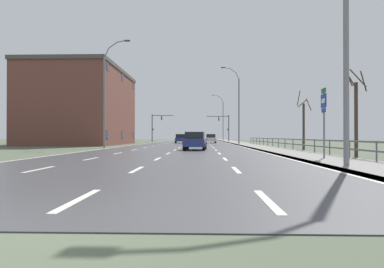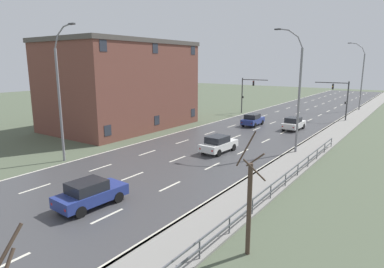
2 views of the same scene
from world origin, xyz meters
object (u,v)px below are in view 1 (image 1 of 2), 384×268
(car_far_right, at_px, (197,139))
(brick_building, at_px, (83,107))
(street_lamp_midground, at_px, (238,107))
(traffic_signal_right, at_px, (225,124))
(highway_sign, at_px, (324,114))
(car_near_left, at_px, (211,138))
(traffic_signal_left, at_px, (156,124))
(car_distant, at_px, (195,141))
(street_lamp_distant, at_px, (222,118))
(street_lamp_foreground, at_px, (342,26))
(car_mid_centre, at_px, (180,138))
(street_lamp_left_bank, at_px, (106,95))

(car_far_right, distance_m, brick_building, 17.72)
(street_lamp_midground, bearing_deg, traffic_signal_right, 91.04)
(traffic_signal_right, distance_m, brick_building, 30.44)
(highway_sign, relative_size, car_near_left, 0.88)
(traffic_signal_left, distance_m, car_distant, 39.34)
(traffic_signal_right, relative_size, brick_building, 0.31)
(traffic_signal_right, bearing_deg, car_near_left, -106.92)
(highway_sign, bearing_deg, street_lamp_distant, 90.88)
(street_lamp_midground, bearing_deg, car_distant, -107.27)
(street_lamp_distant, relative_size, car_distant, 2.75)
(traffic_signal_left, bearing_deg, highway_sign, -72.71)
(street_lamp_foreground, bearing_deg, street_lamp_distant, 90.03)
(street_lamp_foreground, relative_size, car_mid_centre, 2.58)
(street_lamp_foreground, distance_m, car_far_right, 31.16)
(car_far_right, bearing_deg, street_lamp_midground, 36.93)
(street_lamp_foreground, relative_size, car_distant, 2.56)
(street_lamp_foreground, bearing_deg, car_mid_centre, 101.29)
(highway_sign, height_order, car_far_right, highway_sign)
(street_lamp_midground, relative_size, car_near_left, 2.70)
(brick_building, bearing_deg, car_mid_centre, 37.09)
(street_lamp_left_bank, height_order, highway_sign, street_lamp_left_bank)
(street_lamp_foreground, distance_m, street_lamp_midground, 34.21)
(street_lamp_midground, distance_m, street_lamp_distant, 34.21)
(street_lamp_midground, height_order, car_mid_centre, street_lamp_midground)
(car_distant, bearing_deg, street_lamp_midground, 76.13)
(street_lamp_distant, xyz_separation_m, highway_sign, (0.98, -64.13, -3.28))
(street_lamp_left_bank, bearing_deg, car_near_left, 65.00)
(car_near_left, bearing_deg, street_lamp_distant, 82.09)
(traffic_signal_right, height_order, car_far_right, traffic_signal_right)
(brick_building, bearing_deg, car_far_right, -13.24)
(traffic_signal_right, relative_size, traffic_signal_left, 0.98)
(street_lamp_midground, relative_size, traffic_signal_right, 1.99)
(car_near_left, xyz_separation_m, brick_building, (-18.85, -10.56, 4.61))
(street_lamp_midground, relative_size, car_distant, 2.65)
(car_near_left, bearing_deg, street_lamp_foreground, -84.90)
(street_lamp_left_bank, bearing_deg, car_far_right, 46.99)
(street_lamp_left_bank, height_order, car_distant, street_lamp_left_bank)
(brick_building, bearing_deg, car_distant, -47.70)
(traffic_signal_right, distance_m, car_distant, 39.77)
(street_lamp_foreground, distance_m, traffic_signal_right, 55.21)
(street_lamp_midground, distance_m, traffic_signal_right, 21.05)
(street_lamp_left_bank, xyz_separation_m, car_mid_centre, (5.99, 23.93, -4.56))
(highway_sign, distance_m, car_mid_centre, 41.37)
(street_lamp_left_bank, relative_size, car_far_right, 2.64)
(street_lamp_foreground, xyz_separation_m, car_near_left, (-3.55, 44.78, -4.46))
(street_lamp_distant, distance_m, car_distant, 53.07)
(street_lamp_distant, bearing_deg, car_distant, -96.17)
(car_distant, bearing_deg, brick_building, 135.69)
(street_lamp_midground, bearing_deg, street_lamp_distant, 90.03)
(car_far_right, relative_size, car_mid_centre, 1.00)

